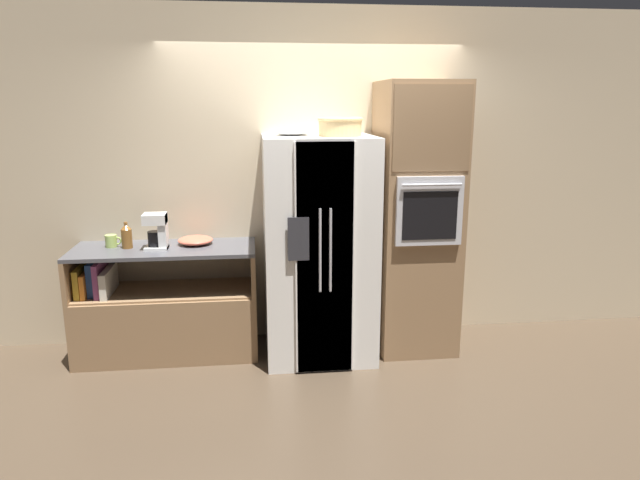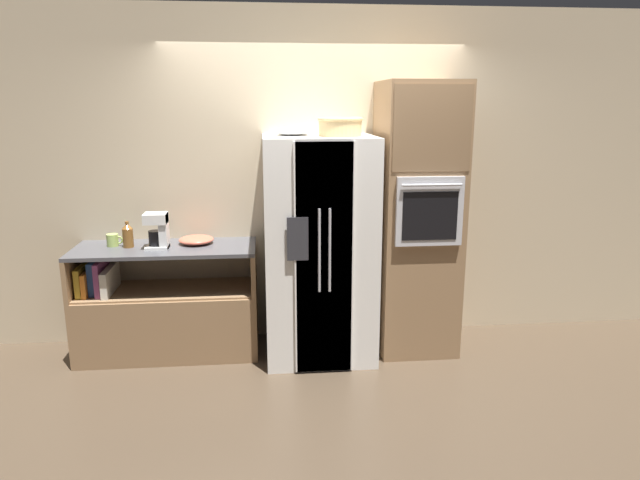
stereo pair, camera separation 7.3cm
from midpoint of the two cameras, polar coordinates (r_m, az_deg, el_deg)
The scene contains 11 objects.
ground_plane at distance 4.81m, azimuth 0.42°, elevation -11.36°, with size 20.00×20.00×0.00m, color #4C3D2D.
wall_back at distance 4.91m, azimuth -0.18°, elevation 6.20°, with size 12.00×0.06×2.80m.
counter_left at distance 4.90m, azimuth -14.65°, elevation -7.21°, with size 1.45×0.59×0.90m.
refrigerator at distance 4.58m, azimuth 0.35°, elevation -0.83°, with size 0.86×0.84×1.78m.
wall_oven at distance 4.74m, azimuth 10.07°, elevation 2.09°, with size 0.63×0.74×2.20m.
wicker_basket at distance 4.39m, azimuth 2.52°, elevation 11.31°, with size 0.34×0.34×0.14m.
fruit_bowl at distance 4.53m, azimuth -2.29°, elevation 10.81°, with size 0.31×0.31×0.06m.
bottle_tall at distance 4.77m, azimuth -18.25°, elevation 0.48°, with size 0.08×0.08×0.21m.
mug at distance 4.86m, azimuth -19.60°, elevation -0.01°, with size 0.13×0.09×0.10m.
mixing_bowl at distance 4.77m, azimuth -11.84°, elevation 0.03°, with size 0.28×0.28×0.07m.
coffee_maker at distance 4.65m, azimuth -15.39°, elevation 1.02°, with size 0.18×0.17×0.28m.
Camera 2 is at (-0.43, -4.35, 2.03)m, focal length 32.00 mm.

